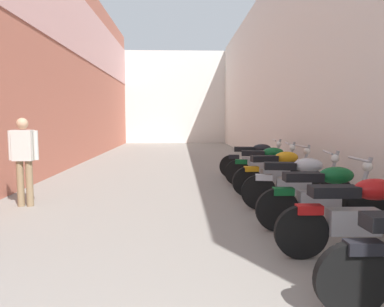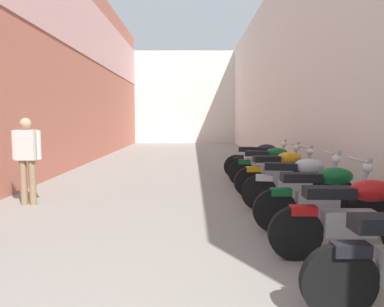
% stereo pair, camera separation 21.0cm
% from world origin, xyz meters
% --- Properties ---
extents(ground_plane, '(39.07, 39.07, 0.00)m').
position_xyz_m(ground_plane, '(0.00, 9.53, 0.00)').
color(ground_plane, gray).
extents(building_left, '(0.45, 23.07, 6.65)m').
position_xyz_m(building_left, '(-3.38, 11.49, 3.36)').
color(building_left, '#B76651').
rests_on(building_left, ground).
extents(building_right, '(0.45, 23.07, 6.02)m').
position_xyz_m(building_right, '(3.39, 11.53, 3.01)').
color(building_right, beige).
rests_on(building_right, ground).
extents(building_far_end, '(9.38, 2.00, 5.86)m').
position_xyz_m(building_far_end, '(0.00, 24.07, 2.93)').
color(building_far_end, silver).
rests_on(building_far_end, ground).
extents(motorcycle_third, '(1.85, 0.58, 1.04)m').
position_xyz_m(motorcycle_third, '(2.25, 3.91, 0.50)').
color(motorcycle_third, black).
rests_on(motorcycle_third, ground).
extents(motorcycle_fourth, '(1.85, 0.58, 1.04)m').
position_xyz_m(motorcycle_fourth, '(2.25, 4.89, 0.50)').
color(motorcycle_fourth, black).
rests_on(motorcycle_fourth, ground).
extents(motorcycle_fifth, '(1.84, 0.58, 1.04)m').
position_xyz_m(motorcycle_fifth, '(2.25, 5.98, 0.50)').
color(motorcycle_fifth, black).
rests_on(motorcycle_fifth, ground).
extents(motorcycle_sixth, '(1.85, 0.58, 1.04)m').
position_xyz_m(motorcycle_sixth, '(2.25, 7.15, 0.50)').
color(motorcycle_sixth, black).
rests_on(motorcycle_sixth, ground).
extents(motorcycle_seventh, '(1.84, 0.58, 1.04)m').
position_xyz_m(motorcycle_seventh, '(2.25, 8.20, 0.50)').
color(motorcycle_seventh, black).
rests_on(motorcycle_seventh, ground).
extents(motorcycle_eighth, '(1.84, 0.58, 1.04)m').
position_xyz_m(motorcycle_eighth, '(2.25, 9.31, 0.50)').
color(motorcycle_eighth, black).
rests_on(motorcycle_eighth, ground).
extents(pedestrian_further_down, '(0.52, 0.20, 1.57)m').
position_xyz_m(pedestrian_further_down, '(-2.48, 6.45, 0.92)').
color(pedestrian_further_down, '#8C7251').
rests_on(pedestrian_further_down, ground).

